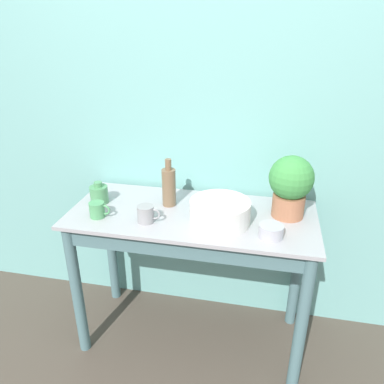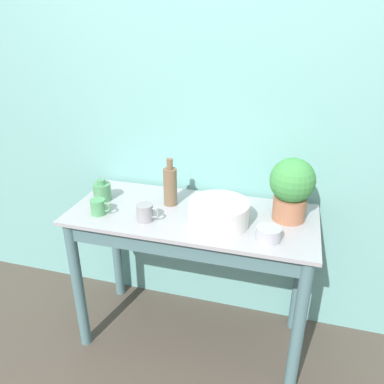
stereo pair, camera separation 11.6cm
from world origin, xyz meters
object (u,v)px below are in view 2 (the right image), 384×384
(bottle_short, at_px, (102,191))
(potted_plant, at_px, (292,187))
(bottle_tall, at_px, (170,186))
(mug_grey, at_px, (145,213))
(mug_green, at_px, (99,207))
(bowl_small_steel, at_px, (268,234))
(bowl_wash_large, at_px, (219,213))

(bottle_short, bearing_deg, potted_plant, 3.12)
(bottle_tall, relative_size, bottle_short, 2.16)
(mug_grey, xyz_separation_m, mug_green, (-0.26, -0.00, -0.00))
(mug_grey, xyz_separation_m, bowl_small_steel, (0.61, -0.02, -0.01))
(bowl_wash_large, height_order, mug_green, bowl_wash_large)
(bottle_tall, distance_m, mug_grey, 0.22)
(mug_grey, distance_m, mug_green, 0.26)
(bottle_tall, xyz_separation_m, mug_grey, (-0.06, -0.21, -0.07))
(bottle_short, xyz_separation_m, mug_green, (0.06, -0.16, -0.01))
(potted_plant, height_order, bowl_small_steel, potted_plant)
(potted_plant, distance_m, bowl_wash_large, 0.38)
(mug_green, bearing_deg, bottle_short, 111.79)
(potted_plant, bearing_deg, bottle_tall, -179.64)
(bowl_wash_large, relative_size, bottle_short, 2.46)
(bowl_wash_large, height_order, bottle_short, bottle_short)
(mug_grey, bearing_deg, potted_plant, 17.08)
(mug_grey, bearing_deg, bowl_wash_large, 10.56)
(potted_plant, height_order, bowl_wash_large, potted_plant)
(potted_plant, xyz_separation_m, bottle_short, (-1.00, -0.05, -0.13))
(bottle_tall, height_order, bowl_small_steel, bottle_tall)
(bowl_wash_large, relative_size, bowl_small_steel, 2.62)
(bottle_short, height_order, bowl_small_steel, bottle_short)
(bowl_wash_large, xyz_separation_m, mug_grey, (-0.36, -0.07, -0.02))
(bowl_wash_large, distance_m, mug_grey, 0.36)
(bowl_wash_large, bearing_deg, bottle_short, 172.49)
(mug_grey, bearing_deg, bowl_small_steel, -1.69)
(bottle_short, xyz_separation_m, mug_grey, (0.32, -0.16, -0.01))
(bottle_tall, relative_size, mug_grey, 2.24)
(bottle_tall, height_order, mug_green, bottle_tall)
(potted_plant, height_order, bottle_short, potted_plant)
(bottle_short, distance_m, bowl_small_steel, 0.94)
(bottle_short, bearing_deg, mug_grey, -25.93)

